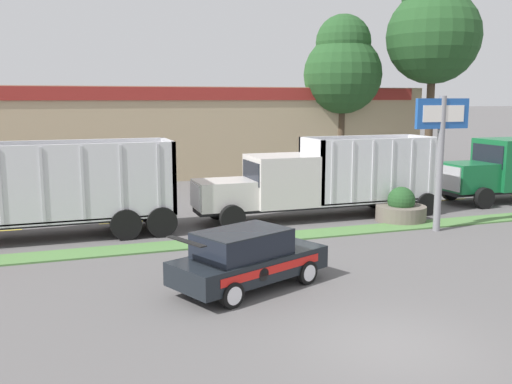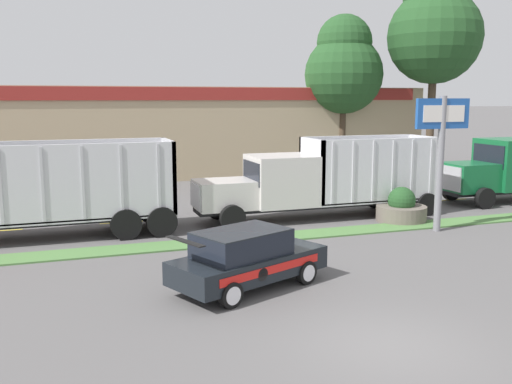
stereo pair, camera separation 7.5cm
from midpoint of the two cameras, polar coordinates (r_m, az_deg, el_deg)
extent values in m
plane|color=#5B5959|center=(12.89, 13.21, -14.74)|extent=(600.00, 600.00, 0.00)
cube|color=#517F42|center=(21.23, -0.90, -4.76)|extent=(120.00, 1.31, 0.06)
cube|color=yellow|center=(24.90, -12.74, -2.94)|extent=(2.40, 0.14, 0.01)
cube|color=yellow|center=(26.02, -0.84, -2.18)|extent=(2.40, 0.14, 0.01)
cube|color=yellow|center=(28.16, 9.65, -1.42)|extent=(2.40, 0.14, 0.01)
cube|color=yellow|center=(31.10, 18.41, -0.76)|extent=(2.40, 0.14, 0.01)
cube|color=#146033|center=(30.01, 20.36, 1.44)|extent=(2.27, 2.06, 1.38)
cube|color=#B7B7BC|center=(29.29, 18.60, 1.35)|extent=(0.06, 1.76, 1.17)
cube|color=#146033|center=(31.74, 24.21, 2.62)|extent=(3.16, 2.52, 2.51)
cube|color=black|center=(30.62, 22.08, 3.37)|extent=(0.04, 2.14, 1.13)
cylinder|color=black|center=(29.20, 21.80, -0.58)|extent=(1.01, 0.30, 1.01)
cylinder|color=black|center=(31.09, 18.82, 0.16)|extent=(1.01, 0.30, 1.01)
cube|color=black|center=(25.21, 6.01, -1.21)|extent=(10.85, 1.33, 0.18)
cube|color=silver|center=(23.62, -3.30, -0.23)|extent=(2.39, 1.99, 1.17)
cube|color=#B7B7BC|center=(23.32, -6.19, -0.39)|extent=(0.06, 1.69, 0.99)
cube|color=silver|center=(24.35, 2.43, 1.20)|extent=(2.67, 2.42, 2.12)
cube|color=black|center=(23.84, -0.60, 1.94)|extent=(0.04, 2.06, 0.96)
cylinder|color=silver|center=(24.11, 6.30, 2.86)|extent=(0.14, 0.14, 1.49)
cube|color=silver|center=(26.34, 11.00, -0.55)|extent=(5.79, 2.42, 0.12)
cube|color=silver|center=(24.85, 5.47, 2.20)|extent=(0.16, 2.42, 2.74)
cube|color=silver|center=(27.67, 16.15, 2.60)|extent=(0.16, 2.42, 2.74)
cube|color=silver|center=(25.18, 12.39, 2.11)|extent=(5.79, 0.16, 2.74)
cube|color=silver|center=(27.12, 9.90, 2.70)|extent=(5.79, 0.16, 2.74)
cube|color=#BCBCC1|center=(23.93, 7.57, 1.88)|extent=(0.10, 0.04, 2.61)
cube|color=#BCBCC1|center=(24.37, 9.60, 1.97)|extent=(0.10, 0.04, 2.61)
cube|color=#BCBCC1|center=(24.85, 11.56, 2.05)|extent=(0.10, 0.04, 2.61)
cube|color=#BCBCC1|center=(25.35, 13.44, 2.12)|extent=(0.10, 0.04, 2.61)
cube|color=#BCBCC1|center=(25.89, 15.24, 2.19)|extent=(0.10, 0.04, 2.61)
cube|color=#BCBCC1|center=(26.44, 16.97, 2.26)|extent=(0.10, 0.04, 2.61)
cylinder|color=black|center=(22.64, -2.45, -2.61)|extent=(1.03, 0.30, 1.03)
cylinder|color=black|center=(24.88, -4.03, -1.53)|extent=(1.03, 0.30, 1.03)
cylinder|color=black|center=(26.64, 16.55, -1.18)|extent=(1.03, 0.30, 1.03)
cylinder|color=black|center=(28.57, 13.78, -0.36)|extent=(1.03, 0.30, 1.03)
cylinder|color=black|center=(25.96, 14.38, -1.35)|extent=(1.03, 0.30, 1.03)
cylinder|color=black|center=(27.94, 11.69, -0.51)|extent=(1.03, 0.30, 1.03)
cube|color=black|center=(22.86, -23.60, -2.89)|extent=(12.08, 1.36, 0.18)
cube|color=silver|center=(22.76, -16.99, -2.17)|extent=(6.80, 2.48, 0.12)
cube|color=silver|center=(22.89, -8.84, 1.73)|extent=(0.16, 2.48, 2.79)
cube|color=silver|center=(21.39, -17.04, 0.89)|extent=(6.80, 0.16, 2.79)
cube|color=silver|center=(23.69, -17.27, 1.67)|extent=(6.80, 0.16, 2.79)
cube|color=#B2B2B7|center=(21.37, -24.32, 0.46)|extent=(0.10, 0.04, 2.65)
cube|color=#B2B2B7|center=(21.29, -20.68, 0.66)|extent=(0.10, 0.04, 2.65)
cube|color=#B2B2B7|center=(21.29, -17.03, 0.86)|extent=(0.10, 0.04, 2.65)
cube|color=#B2B2B7|center=(21.38, -13.39, 1.05)|extent=(0.10, 0.04, 2.65)
cube|color=#B2B2B7|center=(21.55, -9.79, 1.23)|extent=(0.10, 0.04, 2.65)
cylinder|color=black|center=(21.89, -9.49, -2.98)|extent=(1.16, 0.30, 1.16)
cylinder|color=black|center=(24.25, -10.47, -1.80)|extent=(1.16, 0.30, 1.16)
cylinder|color=black|center=(21.72, -12.97, -3.19)|extent=(1.16, 0.30, 1.16)
cylinder|color=black|center=(24.10, -13.62, -1.98)|extent=(1.16, 0.30, 1.16)
cube|color=black|center=(15.91, -0.76, -7.27)|extent=(4.84, 3.46, 0.64)
cube|color=black|center=(15.57, -1.50, -5.18)|extent=(2.90, 2.46, 0.66)
cube|color=black|center=(15.48, -1.51, -3.93)|extent=(2.90, 2.46, 0.04)
cube|color=black|center=(14.35, -7.17, -4.91)|extent=(0.76, 1.42, 0.03)
cube|color=red|center=(15.25, 1.58, -7.77)|extent=(3.30, 1.43, 0.22)
cylinder|color=black|center=(15.04, 0.66, -8.26)|extent=(0.32, 0.15, 0.35)
cylinder|color=black|center=(16.35, 4.98, -8.01)|extent=(0.70, 0.45, 0.68)
cylinder|color=silver|center=(16.28, 5.26, -8.09)|extent=(0.44, 0.20, 0.47)
cylinder|color=black|center=(17.52, 0.73, -6.78)|extent=(0.70, 0.45, 0.68)
cylinder|color=silver|center=(17.60, 0.50, -6.71)|extent=(0.44, 0.20, 0.47)
cylinder|color=black|center=(14.52, -2.57, -10.25)|extent=(0.70, 0.45, 0.68)
cylinder|color=silver|center=(14.44, -2.29, -10.36)|extent=(0.44, 0.20, 0.47)
cylinder|color=black|center=(15.83, -6.69, -8.62)|extent=(0.70, 0.45, 0.68)
cylinder|color=silver|center=(15.91, -6.92, -8.53)|extent=(0.44, 0.20, 0.47)
cylinder|color=gray|center=(23.39, 17.80, 2.64)|extent=(0.28, 0.28, 5.30)
cube|color=#1E51A3|center=(23.25, 18.04, 7.47)|extent=(2.34, 0.16, 1.16)
cube|color=white|center=(23.18, 18.17, 7.46)|extent=(1.87, 0.02, 0.64)
cylinder|color=#6B6056|center=(25.15, 14.19, -2.10)|extent=(2.13, 2.13, 0.68)
sphere|color=#234C23|center=(25.05, 14.24, -0.81)|extent=(1.17, 1.17, 1.17)
cube|color=tan|center=(41.91, -10.54, 6.14)|extent=(37.21, 12.00, 5.94)
cube|color=maroon|center=(35.89, -9.16, 9.69)|extent=(35.35, 0.10, 0.80)
cylinder|color=#473828|center=(40.97, 16.90, 6.96)|extent=(0.53, 0.53, 7.55)
sphere|color=#234C23|center=(41.15, 17.27, 14.61)|extent=(6.25, 6.25, 6.25)
cylinder|color=#473828|center=(40.01, 8.45, 5.62)|extent=(0.45, 0.45, 5.34)
sphere|color=#234C23|center=(39.96, 8.60, 11.55)|extent=(5.32, 5.32, 5.32)
sphere|color=#234C23|center=(40.10, 8.67, 14.58)|extent=(3.72, 3.72, 3.72)
camera|label=1|loc=(0.04, -90.10, -0.02)|focal=40.00mm
camera|label=2|loc=(0.04, 89.90, 0.02)|focal=40.00mm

